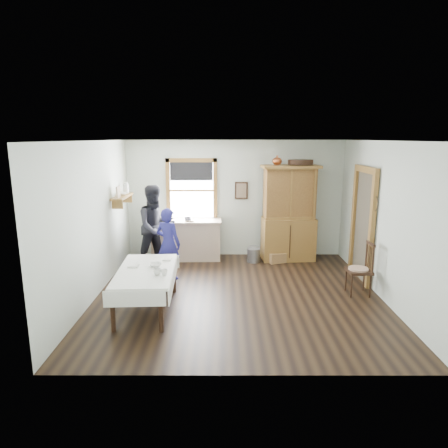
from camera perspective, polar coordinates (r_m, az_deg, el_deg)
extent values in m
cube|color=black|center=(7.27, 1.98, -9.95)|extent=(5.00, 5.00, 0.01)
cube|color=silver|center=(6.73, 2.16, 11.77)|extent=(5.00, 5.00, 0.01)
cube|color=silver|center=(9.33, 1.55, 3.62)|extent=(5.00, 0.01, 2.70)
cube|color=silver|center=(4.46, 3.16, -6.08)|extent=(5.00, 0.01, 2.70)
cube|color=silver|center=(7.23, -18.15, 0.47)|extent=(0.01, 5.00, 2.70)
cube|color=silver|center=(7.39, 21.82, 0.45)|extent=(0.01, 5.00, 2.70)
cube|color=white|center=(9.32, -4.63, 4.81)|extent=(1.00, 0.02, 1.30)
cube|color=olive|center=(9.23, -4.71, 9.07)|extent=(1.18, 0.06, 0.09)
cube|color=olive|center=(9.41, -4.57, 0.59)|extent=(1.18, 0.06, 0.09)
cube|color=olive|center=(9.35, -7.98, 4.76)|extent=(0.09, 0.06, 1.48)
cube|color=olive|center=(9.26, -1.26, 4.80)|extent=(0.09, 0.06, 1.48)
cube|color=black|center=(9.23, -4.70, 7.50)|extent=(0.98, 0.03, 0.41)
cube|color=#474133|center=(8.22, 19.31, -0.38)|extent=(0.03, 0.90, 2.10)
cube|color=olive|center=(7.74, 20.32, -1.21)|extent=(0.08, 0.12, 2.10)
cube|color=olive|center=(8.68, 18.04, 0.35)|extent=(0.08, 0.12, 2.10)
cube|color=olive|center=(8.06, 19.67, 7.34)|extent=(0.08, 1.14, 0.12)
cube|color=olive|center=(8.58, -14.34, 3.83)|extent=(0.24, 1.00, 0.04)
cube|color=olive|center=(8.21, -14.98, 2.72)|extent=(0.22, 0.03, 0.18)
cube|color=olive|center=(8.98, -13.68, 3.58)|extent=(0.22, 0.03, 0.18)
cube|color=tan|center=(8.28, -14.89, 4.41)|extent=(0.03, 0.22, 0.24)
cylinder|color=silver|center=(8.90, -13.83, 4.99)|extent=(0.12, 0.12, 0.22)
cube|color=black|center=(9.27, 2.49, 4.80)|extent=(0.30, 0.04, 0.40)
torus|color=black|center=(7.59, 20.86, 3.65)|extent=(0.01, 0.27, 0.27)
cube|color=tan|center=(9.21, -5.39, -2.22)|extent=(1.61, 0.64, 0.92)
cube|color=olive|center=(9.12, 9.26, 1.52)|extent=(1.31, 0.70, 2.16)
cube|color=white|center=(6.65, -10.99, -9.20)|extent=(0.99, 1.77, 0.69)
cube|color=black|center=(7.50, 18.73, -6.02)|extent=(0.46, 0.46, 0.96)
cube|color=gray|center=(9.05, 4.23, -4.45)|extent=(0.36, 0.36, 0.31)
cube|color=olive|center=(9.08, 7.49, -4.76)|extent=(0.44, 0.38, 0.22)
imported|color=navy|center=(7.91, -7.95, -3.18)|extent=(0.57, 0.49, 1.32)
imported|color=black|center=(8.61, -9.70, -0.85)|extent=(1.01, 0.96, 1.65)
imported|color=silver|center=(6.24, -9.50, -6.72)|extent=(0.16, 0.16, 0.10)
imported|color=silver|center=(6.19, -8.55, -6.86)|extent=(0.12, 0.12, 0.10)
imported|color=silver|center=(6.64, -9.78, -5.76)|extent=(0.30, 0.30, 0.06)
imported|color=#715E4B|center=(8.99, -5.46, 0.49)|extent=(0.16, 0.22, 0.02)
imported|color=silver|center=(9.19, -9.41, 0.76)|extent=(0.25, 0.25, 0.06)
imported|color=silver|center=(8.62, -14.27, 4.19)|extent=(0.22, 0.22, 0.05)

